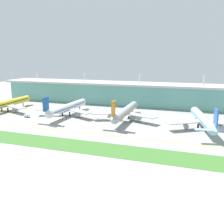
# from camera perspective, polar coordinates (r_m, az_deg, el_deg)

# --- Properties ---
(ground_plane) EXTENTS (600.00, 600.00, 0.00)m
(ground_plane) POSITION_cam_1_polar(r_m,az_deg,el_deg) (145.76, -2.61, -5.72)
(ground_plane) COLOR gray
(terminal_building) EXTENTS (288.00, 34.00, 30.08)m
(terminal_building) POSITION_cam_1_polar(r_m,az_deg,el_deg) (241.82, 6.52, 4.10)
(terminal_building) COLOR #5B9E93
(terminal_building) RESTS_ON ground
(airliner_nearest) EXTENTS (48.78, 68.33, 18.90)m
(airliner_nearest) POSITION_cam_1_polar(r_m,az_deg,el_deg) (231.68, -23.13, 1.74)
(airliner_nearest) COLOR yellow
(airliner_nearest) RESTS_ON ground
(airliner_near_middle) EXTENTS (48.79, 64.26, 18.90)m
(airliner_near_middle) POSITION_cam_1_polar(r_m,az_deg,el_deg) (199.34, -10.28, 0.95)
(airliner_near_middle) COLOR white
(airliner_near_middle) RESTS_ON ground
(airliner_center) EXTENTS (48.80, 64.59, 18.90)m
(airliner_center) POSITION_cam_1_polar(r_m,az_deg,el_deg) (182.30, 2.99, 0.07)
(airliner_center) COLOR #ADB2BC
(airliner_center) RESTS_ON ground
(airliner_far_middle) EXTENTS (47.77, 62.34, 18.90)m
(airliner_far_middle) POSITION_cam_1_polar(r_m,az_deg,el_deg) (169.26, 20.08, -1.64)
(airliner_far_middle) COLOR #9ED1EA
(airliner_far_middle) RESTS_ON ground
(taxiway_stripe_west) EXTENTS (28.00, 0.70, 0.04)m
(taxiway_stripe_west) POSITION_cam_1_polar(r_m,az_deg,el_deg) (186.00, -22.96, -2.70)
(taxiway_stripe_west) COLOR yellow
(taxiway_stripe_west) RESTS_ON ground
(taxiway_stripe_mid_west) EXTENTS (28.00, 0.70, 0.04)m
(taxiway_stripe_mid_west) POSITION_cam_1_polar(r_m,az_deg,el_deg) (165.68, -14.11, -3.85)
(taxiway_stripe_mid_west) COLOR yellow
(taxiway_stripe_mid_west) RESTS_ON ground
(taxiway_stripe_centre) EXTENTS (28.00, 0.70, 0.04)m
(taxiway_stripe_centre) POSITION_cam_1_polar(r_m,az_deg,el_deg) (150.39, -3.12, -5.14)
(taxiway_stripe_centre) COLOR yellow
(taxiway_stripe_centre) RESTS_ON ground
(taxiway_stripe_mid_east) EXTENTS (28.00, 0.70, 0.04)m
(taxiway_stripe_mid_east) POSITION_cam_1_polar(r_m,az_deg,el_deg) (141.76, 9.82, -6.42)
(taxiway_stripe_mid_east) COLOR yellow
(taxiway_stripe_mid_east) RESTS_ON ground
(taxiway_stripe_east) EXTENTS (28.00, 0.70, 0.04)m
(taxiway_stripe_east) POSITION_cam_1_polar(r_m,az_deg,el_deg) (141.02, 23.69, -7.42)
(taxiway_stripe_east) COLOR yellow
(taxiway_stripe_east) RESTS_ON ground
(grass_verge) EXTENTS (300.00, 18.00, 0.10)m
(grass_verge) POSITION_cam_1_polar(r_m,az_deg,el_deg) (130.27, -5.51, -7.99)
(grass_verge) COLOR #3D702D
(grass_verge) RESTS_ON ground
(baggage_cart) EXTENTS (3.73, 2.24, 2.48)m
(baggage_cart) POSITION_cam_1_polar(r_m,az_deg,el_deg) (202.53, -18.84, -0.84)
(baggage_cart) COLOR silver
(baggage_cart) RESTS_ON ground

